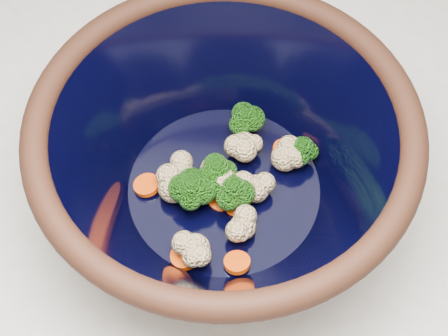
# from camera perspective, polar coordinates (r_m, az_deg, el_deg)

# --- Properties ---
(counter) EXTENTS (1.20, 1.20, 0.90)m
(counter) POSITION_cam_1_polar(r_m,az_deg,el_deg) (1.12, 1.11, -12.39)
(counter) COLOR beige
(counter) RESTS_ON ground
(mixing_bowl) EXTENTS (0.37, 0.37, 0.16)m
(mixing_bowl) POSITION_cam_1_polar(r_m,az_deg,el_deg) (0.62, -0.00, 0.76)
(mixing_bowl) COLOR black
(mixing_bowl) RESTS_ON counter
(vegetable_pile) EXTENTS (0.19, 0.19, 0.05)m
(vegetable_pile) POSITION_cam_1_polar(r_m,az_deg,el_deg) (0.64, 0.25, -0.92)
(vegetable_pile) COLOR #608442
(vegetable_pile) RESTS_ON mixing_bowl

